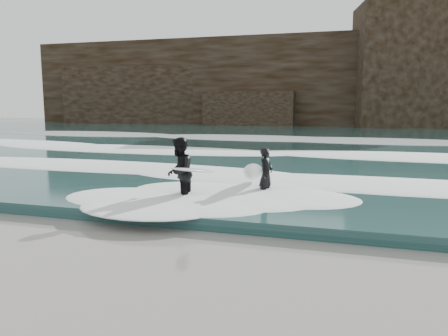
{
  "coord_description": "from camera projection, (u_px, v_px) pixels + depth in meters",
  "views": [
    {
      "loc": [
        3.26,
        -5.73,
        2.81
      ],
      "look_at": [
        -0.2,
        5.77,
        1.0
      ],
      "focal_mm": 35.0,
      "sensor_mm": 36.0,
      "label": 1
    }
  ],
  "objects": [
    {
      "name": "foam_near",
      "position": [
        256.0,
        172.0,
        15.23
      ],
      "size": [
        60.0,
        3.2,
        0.2
      ],
      "primitive_type": "ellipsoid",
      "color": "white",
      "rests_on": "sea"
    },
    {
      "name": "surfer_left",
      "position": [
        262.0,
        174.0,
        12.58
      ],
      "size": [
        1.16,
        2.08,
        1.54
      ],
      "color": "black",
      "rests_on": "ground"
    },
    {
      "name": "foam_far",
      "position": [
        306.0,
        136.0,
        30.38
      ],
      "size": [
        60.0,
        4.8,
        0.3
      ],
      "primitive_type": "ellipsoid",
      "color": "white",
      "rests_on": "sea"
    },
    {
      "name": "foam_mid",
      "position": [
        286.0,
        150.0,
        21.86
      ],
      "size": [
        60.0,
        4.0,
        0.24
      ],
      "primitive_type": "ellipsoid",
      "color": "white",
      "rests_on": "sea"
    },
    {
      "name": "headland",
      "position": [
        327.0,
        83.0,
        49.58
      ],
      "size": [
        70.0,
        9.0,
        10.0
      ],
      "primitive_type": "cube",
      "color": "black",
      "rests_on": "ground"
    },
    {
      "name": "sea",
      "position": [
        312.0,
        137.0,
        34.21
      ],
      "size": [
        90.0,
        52.0,
        0.3
      ],
      "primitive_type": "cube",
      "color": "#1C403F",
      "rests_on": "ground"
    },
    {
      "name": "surfer_right",
      "position": [
        180.0,
        172.0,
        11.78
      ],
      "size": [
        1.35,
        1.93,
        1.88
      ],
      "color": "black",
      "rests_on": "ground"
    },
    {
      "name": "ground",
      "position": [
        129.0,
        285.0,
        6.77
      ],
      "size": [
        120.0,
        120.0,
        0.0
      ],
      "primitive_type": "plane",
      "color": "#716C56",
      "rests_on": "ground"
    }
  ]
}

